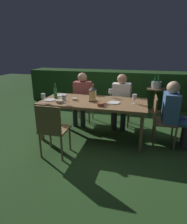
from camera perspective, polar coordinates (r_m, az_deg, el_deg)
The scene contains 24 objects.
ground_plane at distance 3.75m, azimuth 0.00°, elevation -7.37°, with size 16.00×16.00×0.00m, color #26471E.
dining_table at distance 3.51m, azimuth 0.00°, elevation 2.58°, with size 1.95×0.90×0.73m.
chair_side_right_b at distance 4.28m, azimuth 8.53°, elevation 2.77°, with size 0.42×0.40×0.87m.
person_in_cream at distance 4.06m, azimuth 8.33°, elevation 4.10°, with size 0.38×0.47×1.15m.
chair_head_far at distance 3.48m, azimuth 19.87°, elevation -1.96°, with size 0.40×0.42×0.87m.
person_in_blue at distance 3.46m, azimuth 23.35°, elevation 0.15°, with size 0.48×0.38×1.15m.
chair_side_left_a at distance 2.97m, azimuth -12.38°, elevation -4.80°, with size 0.42×0.40×0.87m.
chair_side_right_a at distance 4.45m, azimuth -2.75°, elevation 3.57°, with size 0.42×0.40×0.87m.
person_in_rust at distance 4.23m, azimuth -3.56°, elevation 4.88°, with size 0.38×0.47×1.15m.
lantern_centerpiece at distance 3.44m, azimuth -0.24°, elevation 5.70°, with size 0.15×0.15×0.27m.
green_bottle_on_table at distance 3.76m, azimuth -11.52°, elevation 5.83°, with size 0.07×0.07×0.29m.
wine_glass_a at distance 3.37m, azimuth 12.39°, elevation 4.45°, with size 0.08×0.08×0.17m.
wine_glass_b at distance 3.75m, azimuth 5.17°, elevation 6.23°, with size 0.08×0.08×0.17m.
wine_glass_c at distance 3.28m, azimuth -8.96°, elevation 4.25°, with size 0.08×0.08×0.17m.
wine_glass_d at distance 3.46m, azimuth -15.08°, elevation 4.60°, with size 0.08×0.08×0.17m.
plate_a at distance 3.97m, azimuth -9.97°, elevation 5.10°, with size 0.25×0.25×0.01m, color silver.
plate_b at distance 3.63m, azimuth -13.14°, elevation 3.62°, with size 0.21×0.21×0.01m, color white.
plate_c at distance 3.37m, azimuth 6.23°, elevation 2.84°, with size 0.21×0.21×0.01m, color white.
bowl_olives at distance 3.56m, azimuth -5.75°, elevation 3.95°, with size 0.11×0.11×0.04m.
bowl_bread at distance 3.43m, azimuth -10.24°, elevation 3.25°, with size 0.15×0.15×0.05m.
bowl_salad at distance 3.17m, azimuth 2.16°, elevation 2.34°, with size 0.12×0.12×0.06m.
side_table at distance 5.32m, azimuth 18.27°, elevation 4.60°, with size 0.49×0.49×0.66m.
ice_bucket at distance 5.26m, azimuth 18.63°, elevation 8.04°, with size 0.26×0.26×0.34m.
hedge_backdrop at distance 5.94m, azimuth 6.11°, elevation 7.51°, with size 5.25×0.76×1.01m, color #1E4219.
Camera 1 is at (0.84, -3.26, 1.65)m, focal length 30.01 mm.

